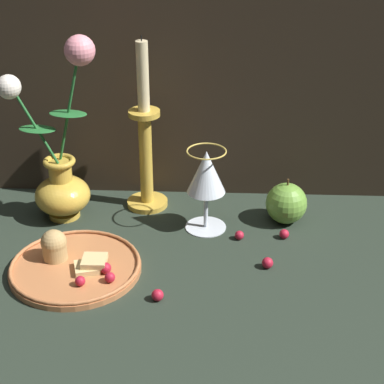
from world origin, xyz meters
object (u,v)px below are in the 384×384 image
Objects in this scene: candlestick at (145,146)px; apple_beside_vase at (286,203)px; plate_with_pastries at (73,264)px; wine_glass at (206,176)px; vase at (61,167)px.

apple_beside_vase is at bearing -11.06° from candlestick.
plate_with_pastries is 1.40× the size of wine_glass.
plate_with_pastries is 0.41m from apple_beside_vase.
wine_glass is at bearing -6.56° from vase.
wine_glass is (0.27, -0.03, 0.00)m from vase.
vase reaches higher than candlestick.
wine_glass is (0.22, 0.15, 0.10)m from plate_with_pastries.
plate_with_pastries is 2.46× the size of apple_beside_vase.
apple_beside_vase is (0.37, 0.18, 0.03)m from plate_with_pastries.
plate_with_pastries is at bearing -73.63° from vase.
plate_with_pastries is at bearing -113.44° from candlestick.
candlestick is (-0.12, 0.08, 0.02)m from wine_glass.
vase is 1.58× the size of plate_with_pastries.
candlestick reaches higher than apple_beside_vase.
apple_beside_vase is at bearing 11.09° from wine_glass.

